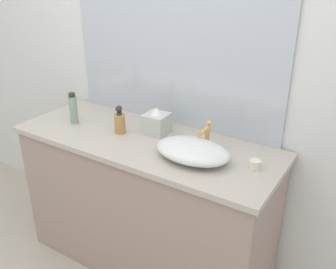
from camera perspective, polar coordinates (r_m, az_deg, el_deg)
name	(u,v)px	position (r m, az deg, el deg)	size (l,w,h in m)	color
bathroom_wall_rear	(176,56)	(2.25, 1.19, 11.92)	(6.00, 0.06, 2.60)	silver
vanity_counter	(147,204)	(2.35, -3.28, -10.51)	(1.56, 0.59, 0.89)	gray
wall_mirror_panel	(173,32)	(2.19, 0.70, 15.30)	(1.38, 0.01, 1.10)	#B2BCC6
sink_basin	(192,151)	(1.90, 3.74, -2.47)	(0.40, 0.27, 0.09)	silver
faucet	(206,133)	(2.00, 5.85, 0.24)	(0.03, 0.13, 0.15)	gold
soap_dispenser	(120,122)	(2.19, -7.35, 1.93)	(0.07, 0.07, 0.17)	#B68043
lotion_bottle	(73,109)	(2.37, -14.20, 3.81)	(0.05, 0.05, 0.20)	gray
tissue_box	(157,122)	(2.17, -1.76, 1.88)	(0.14, 0.14, 0.16)	beige
candle_jar	(255,165)	(1.86, 13.08, -4.48)	(0.06, 0.06, 0.05)	silver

